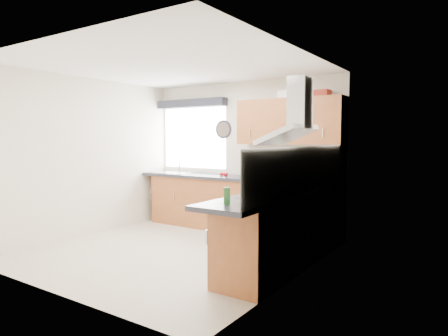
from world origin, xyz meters
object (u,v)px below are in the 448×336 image
Objects in this scene: oven at (284,230)px; washing_machine at (198,202)px; extractor_hood at (293,119)px; upper_cabinets at (290,121)px.

oven reaches higher than washing_machine.
washing_machine is (-2.37, 1.22, -1.36)m from extractor_hood.
oven is 0.50× the size of upper_cabinets.
oven is 1.99m from upper_cabinets.
upper_cabinets is 2.21m from washing_machine.
washing_machine is at bearing 151.71° from oven.
upper_cabinets is (-0.65, 1.33, 0.03)m from extractor_hood.
oven is 1.09× the size of extractor_hood.
oven is 1.35m from extractor_hood.
washing_machine is at bearing -176.50° from upper_cabinets.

